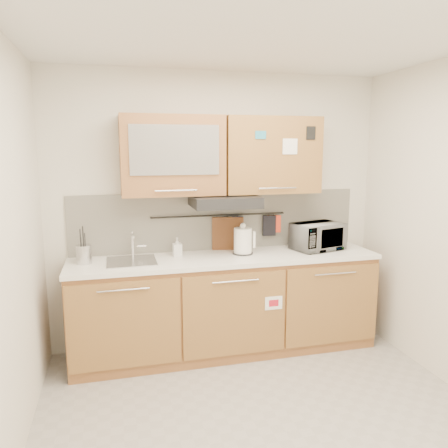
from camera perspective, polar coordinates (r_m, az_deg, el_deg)
floor at (r=3.34m, az=5.95°, el=-24.78°), size 3.20×3.20×0.00m
ceiling at (r=2.83m, az=6.98°, el=24.18°), size 3.20×3.20×0.00m
wall_back at (r=4.23m, az=-0.76°, el=1.78°), size 3.20×0.00×3.20m
wall_left at (r=2.71m, az=-27.23°, el=-3.98°), size 0.00×3.00×3.00m
base_cabinet at (r=4.16m, az=0.28°, el=-11.10°), size 2.80×0.64×0.88m
countertop at (r=4.01m, az=0.30°, el=-4.50°), size 2.82×0.62×0.04m
backsplash at (r=4.23m, az=-0.72°, el=0.42°), size 2.80×0.02×0.56m
upper_cabinets at (r=4.01m, az=-0.24°, el=8.96°), size 1.82×0.37×0.70m
range_hood at (r=3.97m, az=0.08°, el=3.00°), size 0.60×0.46×0.10m
sink at (r=3.90m, az=-11.97°, el=-4.76°), size 0.42×0.40×0.26m
utensil_rail at (r=4.18m, az=-0.60°, el=1.15°), size 1.30×0.02×0.02m
utensil_crock at (r=3.92m, az=-17.83°, el=-3.76°), size 0.15×0.15×0.32m
kettle at (r=4.07m, az=2.49°, el=-2.29°), size 0.21×0.19×0.29m
toaster at (r=4.25m, az=11.70°, el=-2.27°), size 0.27×0.20×0.19m
microwave at (r=4.33m, az=12.10°, el=-1.59°), size 0.53×0.43×0.26m
soap_bottle at (r=4.01m, az=-6.13°, el=-2.99°), size 0.08×0.08×0.17m
cutting_board at (r=4.23m, az=0.50°, el=-1.62°), size 0.30×0.08×0.37m
oven_mitt at (r=4.23m, az=1.79°, el=-0.31°), size 0.11×0.03×0.19m
dark_pouch at (r=4.33m, az=5.92°, el=-0.21°), size 0.13×0.05×0.20m
pot_holder at (r=4.35m, az=6.51°, el=0.02°), size 0.14×0.04×0.17m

